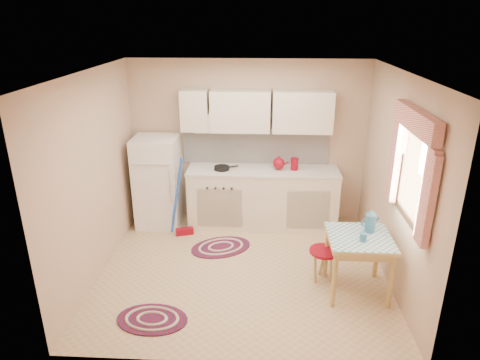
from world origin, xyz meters
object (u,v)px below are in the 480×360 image
(fridge, at_px, (158,182))
(base_cabinets, at_px, (262,199))
(table, at_px, (357,264))
(stool, at_px, (323,265))

(fridge, xyz_separation_m, base_cabinets, (1.60, 0.05, -0.26))
(base_cabinets, relative_size, table, 3.12)
(fridge, bearing_deg, base_cabinets, 1.79)
(fridge, height_order, base_cabinets, fridge)
(stool, bearing_deg, base_cabinets, 117.12)
(fridge, height_order, stool, fridge)
(fridge, distance_m, stool, 2.79)
(table, bearing_deg, fridge, 149.06)
(base_cabinets, bearing_deg, stool, -62.88)
(fridge, distance_m, table, 3.18)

